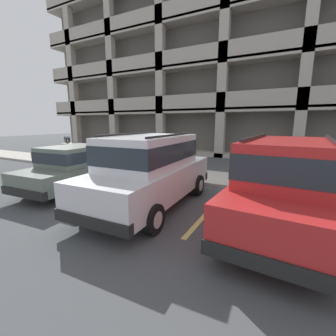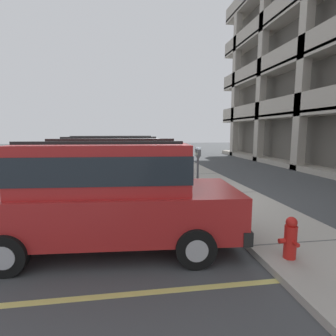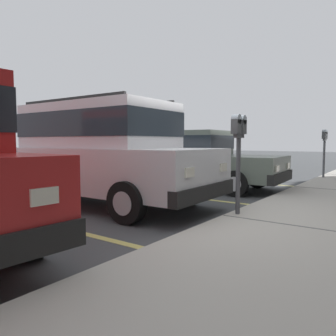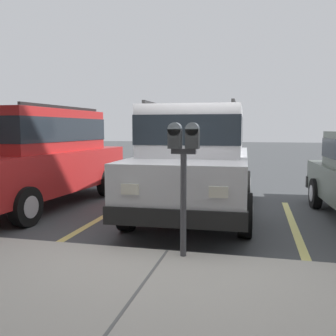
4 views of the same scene
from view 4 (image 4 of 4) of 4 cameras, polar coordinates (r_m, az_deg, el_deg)
The scene contains 6 objects.
ground_plane at distance 4.89m, azimuth 0.49°, elevation -13.58°, with size 80.00×80.00×0.10m.
sidewalk at distance 3.69m, azimuth -4.22°, elevation -18.54°, with size 40.00×2.20×0.12m.
parking_stall_lines at distance 6.66m, azimuth -10.85°, elevation -7.87°, with size 13.31×4.80×0.01m.
silver_suv at distance 7.04m, azimuth 4.47°, elevation 1.92°, with size 2.11×4.83×2.03m.
dark_hatchback at distance 8.13m, azimuth -19.64°, elevation 2.13°, with size 2.24×4.90×2.03m.
parking_meter_near at distance 4.24m, azimuth 2.39°, elevation 1.59°, with size 0.35×0.12×1.54m.
Camera 4 is at (-1.02, 4.50, 1.59)m, focal length 40.00 mm.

